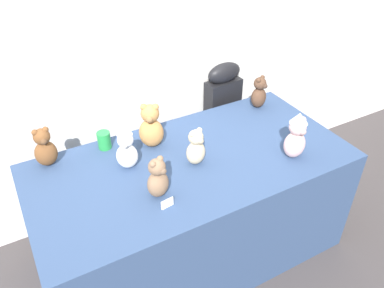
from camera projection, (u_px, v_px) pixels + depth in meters
name	position (u px, v px, depth m)	size (l,w,h in m)	color
ground_plane	(210.00, 275.00, 2.56)	(10.00, 10.00, 0.00)	#3D3838
wall_back	(139.00, 39.00, 2.50)	(7.00, 0.08, 2.60)	silver
display_table	(192.00, 209.00, 2.51)	(1.90, 0.94, 0.79)	navy
instrument_case	(221.00, 124.00, 3.09)	(0.29, 0.14, 1.05)	black
teddy_bear_caramel	(151.00, 127.00, 2.33)	(0.19, 0.18, 0.29)	#B27A42
teddy_bear_cocoa	(259.00, 93.00, 2.73)	(0.15, 0.14, 0.24)	#4C3323
teddy_bear_snow	(127.00, 151.00, 2.17)	(0.16, 0.15, 0.24)	white
teddy_bear_blush	(296.00, 136.00, 2.23)	(0.14, 0.12, 0.30)	beige
teddy_bear_sand	(196.00, 148.00, 2.20)	(0.14, 0.13, 0.23)	#CCB78E
teddy_bear_chestnut	(45.00, 148.00, 2.19)	(0.13, 0.12, 0.25)	brown
teddy_bear_mocha	(158.00, 179.00, 1.98)	(0.15, 0.15, 0.24)	#7F6047
party_cup_green	(104.00, 140.00, 2.35)	(0.08, 0.08, 0.11)	#238C3D
name_card_front_left	(167.00, 203.00, 1.95)	(0.07, 0.01, 0.05)	white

